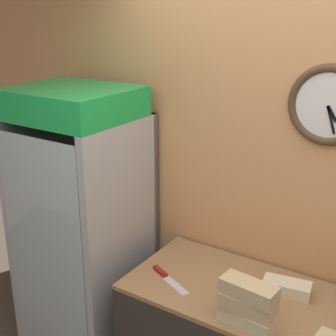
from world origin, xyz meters
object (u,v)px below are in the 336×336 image
at_px(beverage_cooler, 87,214).
at_px(sandwich_flat_right, 287,288).
at_px(chefs_knife, 165,276).
at_px(sandwich_stack_bottom, 247,318).
at_px(sandwich_stack_top, 249,290).
at_px(sandwich_stack_middle, 248,304).

distance_m(beverage_cooler, sandwich_flat_right, 1.34).
height_order(beverage_cooler, chefs_knife, beverage_cooler).
relative_size(sandwich_stack_bottom, sandwich_stack_top, 1.00).
bearing_deg(sandwich_flat_right, sandwich_stack_middle, -101.05).
bearing_deg(chefs_knife, sandwich_stack_top, -13.42).
height_order(sandwich_stack_bottom, chefs_knife, sandwich_stack_bottom).
xyz_separation_m(sandwich_stack_middle, chefs_knife, (-0.55, 0.13, -0.11)).
xyz_separation_m(beverage_cooler, sandwich_stack_middle, (1.26, -0.28, -0.03)).
xyz_separation_m(beverage_cooler, sandwich_stack_top, (1.26, -0.28, 0.05)).
xyz_separation_m(beverage_cooler, chefs_knife, (0.71, -0.15, -0.14)).
distance_m(sandwich_stack_top, chefs_knife, 0.59).
relative_size(sandwich_stack_top, chefs_knife, 0.91).
bearing_deg(sandwich_stack_top, beverage_cooler, 167.46).
bearing_deg(sandwich_stack_middle, sandwich_stack_top, 0.00).
bearing_deg(sandwich_stack_top, chefs_knife, 166.58).
bearing_deg(sandwich_stack_middle, beverage_cooler, 167.46).
distance_m(beverage_cooler, sandwich_stack_middle, 1.29).
relative_size(sandwich_stack_middle, chefs_knife, 0.90).
height_order(beverage_cooler, sandwich_stack_top, beverage_cooler).
relative_size(sandwich_stack_top, sandwich_flat_right, 1.06).
height_order(beverage_cooler, sandwich_stack_bottom, beverage_cooler).
xyz_separation_m(sandwich_stack_bottom, sandwich_stack_middle, (-0.00, 0.00, 0.08)).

